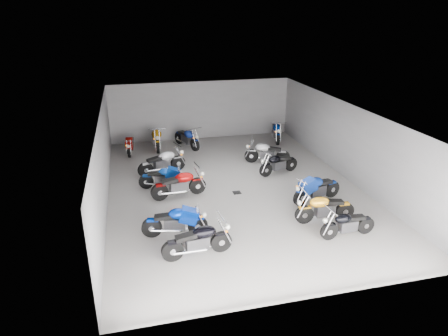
# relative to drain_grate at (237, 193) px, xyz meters

# --- Properties ---
(ground) EXTENTS (14.00, 14.00, 0.00)m
(ground) POSITION_rel_drain_grate_xyz_m (0.00, 0.50, -0.01)
(ground) COLOR gray
(ground) RESTS_ON ground
(wall_back) EXTENTS (10.00, 0.10, 3.20)m
(wall_back) POSITION_rel_drain_grate_xyz_m (0.00, 7.50, 1.59)
(wall_back) COLOR slate
(wall_back) RESTS_ON ground
(wall_left) EXTENTS (0.10, 14.00, 3.20)m
(wall_left) POSITION_rel_drain_grate_xyz_m (-5.00, 0.50, 1.59)
(wall_left) COLOR slate
(wall_left) RESTS_ON ground
(wall_right) EXTENTS (0.10, 14.00, 3.20)m
(wall_right) POSITION_rel_drain_grate_xyz_m (5.00, 0.50, 1.59)
(wall_right) COLOR slate
(wall_right) RESTS_ON ground
(ceiling) EXTENTS (10.00, 14.00, 0.04)m
(ceiling) POSITION_rel_drain_grate_xyz_m (0.00, 0.50, 3.21)
(ceiling) COLOR black
(ceiling) RESTS_ON wall_back
(drain_grate) EXTENTS (0.32, 0.32, 0.01)m
(drain_grate) POSITION_rel_drain_grate_xyz_m (0.00, 0.00, 0.00)
(drain_grate) COLOR black
(drain_grate) RESTS_ON ground
(motorcycle_left_a) EXTENTS (2.15, 0.48, 0.94)m
(motorcycle_left_a) POSITION_rel_drain_grate_xyz_m (-2.27, -3.94, 0.51)
(motorcycle_left_a) COLOR black
(motorcycle_left_a) RESTS_ON ground
(motorcycle_left_b) EXTENTS (2.13, 0.54, 0.94)m
(motorcycle_left_b) POSITION_rel_drain_grate_xyz_m (-2.78, -2.67, 0.51)
(motorcycle_left_b) COLOR black
(motorcycle_left_b) RESTS_ON ground
(motorcycle_left_d) EXTENTS (2.20, 0.55, 0.97)m
(motorcycle_left_d) POSITION_rel_drain_grate_xyz_m (-2.27, 0.18, 0.52)
(motorcycle_left_d) COLOR black
(motorcycle_left_d) RESTS_ON ground
(motorcycle_left_e) EXTENTS (1.95, 0.58, 0.86)m
(motorcycle_left_e) POSITION_rel_drain_grate_xyz_m (-2.80, 1.12, 0.47)
(motorcycle_left_e) COLOR black
(motorcycle_left_e) RESTS_ON ground
(motorcycle_left_f) EXTENTS (2.17, 0.85, 0.98)m
(motorcycle_left_f) POSITION_rel_drain_grate_xyz_m (-2.67, 2.72, 0.53)
(motorcycle_left_f) COLOR black
(motorcycle_left_f) RESTS_ON ground
(motorcycle_right_a) EXTENTS (1.93, 0.40, 0.85)m
(motorcycle_right_a) POSITION_rel_drain_grate_xyz_m (2.56, -4.01, 0.46)
(motorcycle_right_a) COLOR black
(motorcycle_right_a) RESTS_ON ground
(motorcycle_right_b) EXTENTS (2.13, 0.44, 0.93)m
(motorcycle_right_b) POSITION_rel_drain_grate_xyz_m (2.29, -2.92, 0.50)
(motorcycle_right_b) COLOR black
(motorcycle_right_b) RESTS_ON ground
(motorcycle_right_c) EXTENTS (2.14, 0.74, 0.96)m
(motorcycle_right_c) POSITION_rel_drain_grate_xyz_m (2.72, -1.44, 0.52)
(motorcycle_right_c) COLOR black
(motorcycle_right_c) RESTS_ON ground
(motorcycle_right_e) EXTENTS (1.96, 0.70, 0.88)m
(motorcycle_right_e) POSITION_rel_drain_grate_xyz_m (2.31, 1.50, 0.48)
(motorcycle_right_e) COLOR black
(motorcycle_right_e) RESTS_ON ground
(motorcycle_right_f) EXTENTS (2.06, 0.89, 0.95)m
(motorcycle_right_f) POSITION_rel_drain_grate_xyz_m (2.25, 2.87, 0.51)
(motorcycle_right_f) COLOR black
(motorcycle_right_f) RESTS_ON ground
(motorcycle_back_a) EXTENTS (0.43, 1.91, 0.84)m
(motorcycle_back_a) POSITION_rel_drain_grate_xyz_m (-4.00, 5.82, 0.45)
(motorcycle_back_a) COLOR black
(motorcycle_back_a) RESTS_ON ground
(motorcycle_back_b) EXTENTS (0.48, 2.37, 1.04)m
(motorcycle_back_b) POSITION_rel_drain_grate_xyz_m (-2.63, 6.27, 0.56)
(motorcycle_back_b) COLOR black
(motorcycle_back_b) RESTS_ON ground
(motorcycle_back_c) EXTENTS (1.03, 2.06, 0.96)m
(motorcycle_back_c) POSITION_rel_drain_grate_xyz_m (-1.07, 6.05, 0.52)
(motorcycle_back_c) COLOR black
(motorcycle_back_c) RESTS_ON ground
(motorcycle_back_f) EXTENTS (0.72, 2.23, 0.99)m
(motorcycle_back_f) POSITION_rel_drain_grate_xyz_m (3.92, 6.03, 0.54)
(motorcycle_back_f) COLOR black
(motorcycle_back_f) RESTS_ON ground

